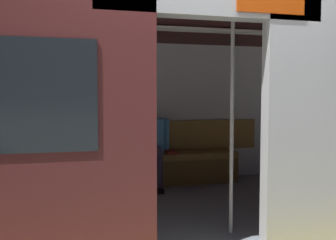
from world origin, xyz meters
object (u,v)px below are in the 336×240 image
handbag (121,148)px  grab_pole_door (152,126)px  train_car (165,79)px  book (171,152)px  person_seated (150,139)px  bench_seat (149,161)px  grab_pole_far (232,124)px

handbag → grab_pole_door: (-0.01, 2.12, 0.48)m
train_car → book: train_car is taller
person_seated → handbag: (0.40, -0.10, -0.14)m
grab_pole_door → bench_seat: bearing=-100.4°
book → person_seated: bearing=10.5°
handbag → grab_pole_door: bearing=90.4°
book → grab_pole_door: (0.70, 2.09, 0.55)m
bench_seat → person_seated: 0.33m
grab_pole_far → train_car: bearing=-62.6°
train_car → grab_pole_door: size_ratio=3.14×
person_seated → handbag: bearing=-13.8°
book → grab_pole_door: 2.28m
train_car → bench_seat: 1.61m
handbag → book: handbag is taller
train_car → bench_seat: size_ratio=2.47×
book → grab_pole_far: (-0.06, 2.00, 0.55)m
bench_seat → book: bearing=-177.2°
person_seated → book: bearing=-168.0°
handbag → grab_pole_door: size_ratio=0.13×
book → grab_pole_door: bearing=69.9°
train_car → handbag: (0.35, -1.20, -0.93)m
train_car → book: bearing=-107.5°
train_car → grab_pole_far: size_ratio=3.14×
person_seated → grab_pole_far: size_ratio=0.58×
book → bench_seat: bearing=1.2°
train_car → handbag: size_ratio=24.62×
grab_pole_door → grab_pole_far: (-0.76, -0.09, 0.00)m
grab_pole_door → person_seated: bearing=-100.8°
book → grab_pole_far: 2.08m
train_car → bench_seat: bearing=-92.4°
train_car → book: 1.58m
grab_pole_door → book: bearing=-108.6°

